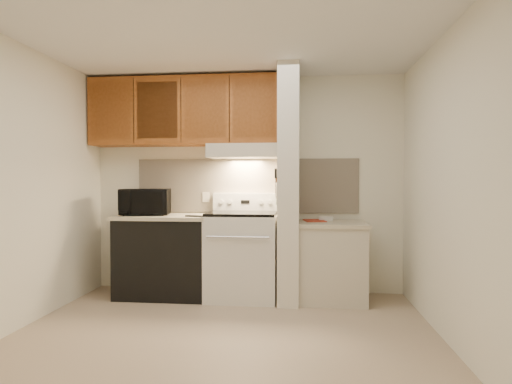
# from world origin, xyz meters

# --- Properties ---
(floor) EXTENTS (3.60, 3.60, 0.00)m
(floor) POSITION_xyz_m (0.00, 0.00, 0.00)
(floor) COLOR tan
(floor) RESTS_ON ground
(ceiling) EXTENTS (3.60, 3.60, 0.00)m
(ceiling) POSITION_xyz_m (0.00, 0.00, 2.50)
(ceiling) COLOR white
(ceiling) RESTS_ON wall_back
(wall_back) EXTENTS (3.60, 2.50, 0.02)m
(wall_back) POSITION_xyz_m (0.00, 1.50, 1.25)
(wall_back) COLOR white
(wall_back) RESTS_ON floor
(wall_left) EXTENTS (0.02, 3.00, 2.50)m
(wall_left) POSITION_xyz_m (-1.80, 0.00, 1.25)
(wall_left) COLOR white
(wall_left) RESTS_ON floor
(wall_right) EXTENTS (0.02, 3.00, 2.50)m
(wall_right) POSITION_xyz_m (1.80, 0.00, 1.25)
(wall_right) COLOR white
(wall_right) RESTS_ON floor
(backsplash) EXTENTS (2.60, 0.02, 0.63)m
(backsplash) POSITION_xyz_m (0.00, 1.49, 1.24)
(backsplash) COLOR beige
(backsplash) RESTS_ON wall_back
(range_body) EXTENTS (0.76, 0.65, 0.92)m
(range_body) POSITION_xyz_m (0.00, 1.16, 0.46)
(range_body) COLOR silver
(range_body) RESTS_ON floor
(oven_window) EXTENTS (0.50, 0.01, 0.30)m
(oven_window) POSITION_xyz_m (0.00, 0.84, 0.50)
(oven_window) COLOR black
(oven_window) RESTS_ON range_body
(oven_handle) EXTENTS (0.65, 0.02, 0.02)m
(oven_handle) POSITION_xyz_m (0.00, 0.80, 0.72)
(oven_handle) COLOR silver
(oven_handle) RESTS_ON range_body
(cooktop) EXTENTS (0.74, 0.64, 0.03)m
(cooktop) POSITION_xyz_m (0.00, 1.16, 0.94)
(cooktop) COLOR black
(cooktop) RESTS_ON range_body
(range_backguard) EXTENTS (0.76, 0.08, 0.20)m
(range_backguard) POSITION_xyz_m (0.00, 1.44, 1.05)
(range_backguard) COLOR silver
(range_backguard) RESTS_ON range_body
(range_display) EXTENTS (0.10, 0.01, 0.04)m
(range_display) POSITION_xyz_m (0.00, 1.40, 1.05)
(range_display) COLOR black
(range_display) RESTS_ON range_backguard
(range_knob_left_outer) EXTENTS (0.05, 0.02, 0.05)m
(range_knob_left_outer) POSITION_xyz_m (-0.28, 1.40, 1.05)
(range_knob_left_outer) COLOR silver
(range_knob_left_outer) RESTS_ON range_backguard
(range_knob_left_inner) EXTENTS (0.05, 0.02, 0.05)m
(range_knob_left_inner) POSITION_xyz_m (-0.18, 1.40, 1.05)
(range_knob_left_inner) COLOR silver
(range_knob_left_inner) RESTS_ON range_backguard
(range_knob_right_inner) EXTENTS (0.05, 0.02, 0.05)m
(range_knob_right_inner) POSITION_xyz_m (0.18, 1.40, 1.05)
(range_knob_right_inner) COLOR silver
(range_knob_right_inner) RESTS_ON range_backguard
(range_knob_right_outer) EXTENTS (0.05, 0.02, 0.05)m
(range_knob_right_outer) POSITION_xyz_m (0.28, 1.40, 1.05)
(range_knob_right_outer) COLOR silver
(range_knob_right_outer) RESTS_ON range_backguard
(dishwasher_front) EXTENTS (1.00, 0.63, 0.87)m
(dishwasher_front) POSITION_xyz_m (-0.88, 1.17, 0.43)
(dishwasher_front) COLOR black
(dishwasher_front) RESTS_ON floor
(left_countertop) EXTENTS (1.04, 0.67, 0.04)m
(left_countertop) POSITION_xyz_m (-0.88, 1.17, 0.89)
(left_countertop) COLOR beige
(left_countertop) RESTS_ON dishwasher_front
(spoon_rest) EXTENTS (0.23, 0.14, 0.02)m
(spoon_rest) POSITION_xyz_m (-0.48, 0.97, 0.92)
(spoon_rest) COLOR black
(spoon_rest) RESTS_ON left_countertop
(teal_jar) EXTENTS (0.11, 0.11, 0.10)m
(teal_jar) POSITION_xyz_m (-1.23, 1.06, 0.96)
(teal_jar) COLOR #215E64
(teal_jar) RESTS_ON left_countertop
(outlet) EXTENTS (0.08, 0.01, 0.12)m
(outlet) POSITION_xyz_m (-0.48, 1.48, 1.10)
(outlet) COLOR beige
(outlet) RESTS_ON backsplash
(microwave) EXTENTS (0.58, 0.45, 0.29)m
(microwave) POSITION_xyz_m (-1.10, 1.15, 1.06)
(microwave) COLOR black
(microwave) RESTS_ON left_countertop
(partition_pillar) EXTENTS (0.22, 0.70, 2.50)m
(partition_pillar) POSITION_xyz_m (0.51, 1.15, 1.25)
(partition_pillar) COLOR silver
(partition_pillar) RESTS_ON floor
(pillar_trim) EXTENTS (0.01, 0.70, 0.04)m
(pillar_trim) POSITION_xyz_m (0.39, 1.15, 1.30)
(pillar_trim) COLOR #985120
(pillar_trim) RESTS_ON partition_pillar
(knife_strip) EXTENTS (0.02, 0.42, 0.04)m
(knife_strip) POSITION_xyz_m (0.39, 1.10, 1.32)
(knife_strip) COLOR black
(knife_strip) RESTS_ON partition_pillar
(knife_blade_a) EXTENTS (0.01, 0.03, 0.16)m
(knife_blade_a) POSITION_xyz_m (0.38, 0.95, 1.22)
(knife_blade_a) COLOR silver
(knife_blade_a) RESTS_ON knife_strip
(knife_handle_a) EXTENTS (0.02, 0.02, 0.10)m
(knife_handle_a) POSITION_xyz_m (0.38, 0.94, 1.37)
(knife_handle_a) COLOR black
(knife_handle_a) RESTS_ON knife_strip
(knife_blade_b) EXTENTS (0.01, 0.04, 0.18)m
(knife_blade_b) POSITION_xyz_m (0.38, 1.01, 1.21)
(knife_blade_b) COLOR silver
(knife_blade_b) RESTS_ON knife_strip
(knife_handle_b) EXTENTS (0.02, 0.02, 0.10)m
(knife_handle_b) POSITION_xyz_m (0.38, 1.01, 1.37)
(knife_handle_b) COLOR black
(knife_handle_b) RESTS_ON knife_strip
(knife_blade_c) EXTENTS (0.01, 0.04, 0.20)m
(knife_blade_c) POSITION_xyz_m (0.38, 1.10, 1.20)
(knife_blade_c) COLOR silver
(knife_blade_c) RESTS_ON knife_strip
(knife_handle_c) EXTENTS (0.02, 0.02, 0.10)m
(knife_handle_c) POSITION_xyz_m (0.38, 1.11, 1.37)
(knife_handle_c) COLOR black
(knife_handle_c) RESTS_ON knife_strip
(knife_blade_d) EXTENTS (0.01, 0.04, 0.16)m
(knife_blade_d) POSITION_xyz_m (0.38, 1.17, 1.22)
(knife_blade_d) COLOR silver
(knife_blade_d) RESTS_ON knife_strip
(knife_handle_d) EXTENTS (0.02, 0.02, 0.10)m
(knife_handle_d) POSITION_xyz_m (0.38, 1.18, 1.37)
(knife_handle_d) COLOR black
(knife_handle_d) RESTS_ON knife_strip
(knife_blade_e) EXTENTS (0.01, 0.04, 0.18)m
(knife_blade_e) POSITION_xyz_m (0.38, 1.27, 1.21)
(knife_blade_e) COLOR silver
(knife_blade_e) RESTS_ON knife_strip
(knife_handle_e) EXTENTS (0.02, 0.02, 0.10)m
(knife_handle_e) POSITION_xyz_m (0.38, 1.25, 1.37)
(knife_handle_e) COLOR black
(knife_handle_e) RESTS_ON knife_strip
(oven_mitt) EXTENTS (0.03, 0.10, 0.23)m
(oven_mitt) POSITION_xyz_m (0.38, 1.32, 1.14)
(oven_mitt) COLOR slate
(oven_mitt) RESTS_ON partition_pillar
(right_cab_base) EXTENTS (0.70, 0.60, 0.81)m
(right_cab_base) POSITION_xyz_m (0.97, 1.15, 0.40)
(right_cab_base) COLOR beige
(right_cab_base) RESTS_ON floor
(right_countertop) EXTENTS (0.74, 0.64, 0.04)m
(right_countertop) POSITION_xyz_m (0.97, 1.15, 0.83)
(right_countertop) COLOR beige
(right_countertop) RESTS_ON right_cab_base
(red_folder) EXTENTS (0.26, 0.33, 0.01)m
(red_folder) POSITION_xyz_m (0.79, 1.25, 0.85)
(red_folder) COLOR #A83420
(red_folder) RESTS_ON right_countertop
(white_box) EXTENTS (0.16, 0.11, 0.04)m
(white_box) POSITION_xyz_m (0.92, 1.33, 0.87)
(white_box) COLOR white
(white_box) RESTS_ON right_countertop
(range_hood) EXTENTS (0.78, 0.44, 0.15)m
(range_hood) POSITION_xyz_m (0.00, 1.28, 1.62)
(range_hood) COLOR beige
(range_hood) RESTS_ON upper_cabinets
(hood_lip) EXTENTS (0.78, 0.04, 0.06)m
(hood_lip) POSITION_xyz_m (0.00, 1.07, 1.58)
(hood_lip) COLOR beige
(hood_lip) RESTS_ON range_hood
(upper_cabinets) EXTENTS (2.18, 0.33, 0.77)m
(upper_cabinets) POSITION_xyz_m (-0.69, 1.32, 2.08)
(upper_cabinets) COLOR #985120
(upper_cabinets) RESTS_ON wall_back
(cab_door_a) EXTENTS (0.46, 0.01, 0.63)m
(cab_door_a) POSITION_xyz_m (-1.51, 1.17, 2.08)
(cab_door_a) COLOR #985120
(cab_door_a) RESTS_ON upper_cabinets
(cab_gap_a) EXTENTS (0.01, 0.01, 0.73)m
(cab_gap_a) POSITION_xyz_m (-1.23, 1.16, 2.08)
(cab_gap_a) COLOR black
(cab_gap_a) RESTS_ON upper_cabinets
(cab_door_b) EXTENTS (0.46, 0.01, 0.63)m
(cab_door_b) POSITION_xyz_m (-0.96, 1.17, 2.08)
(cab_door_b) COLOR #985120
(cab_door_b) RESTS_ON upper_cabinets
(cab_gap_b) EXTENTS (0.01, 0.01, 0.73)m
(cab_gap_b) POSITION_xyz_m (-0.69, 1.16, 2.08)
(cab_gap_b) COLOR black
(cab_gap_b) RESTS_ON upper_cabinets
(cab_door_c) EXTENTS (0.46, 0.01, 0.63)m
(cab_door_c) POSITION_xyz_m (-0.42, 1.17, 2.08)
(cab_door_c) COLOR #985120
(cab_door_c) RESTS_ON upper_cabinets
(cab_gap_c) EXTENTS (0.01, 0.01, 0.73)m
(cab_gap_c) POSITION_xyz_m (-0.14, 1.16, 2.08)
(cab_gap_c) COLOR black
(cab_gap_c) RESTS_ON upper_cabinets
(cab_door_d) EXTENTS (0.46, 0.01, 0.63)m
(cab_door_d) POSITION_xyz_m (0.13, 1.17, 2.08)
(cab_door_d) COLOR #985120
(cab_door_d) RESTS_ON upper_cabinets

